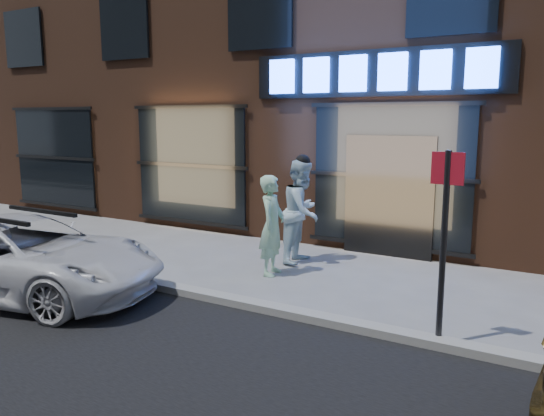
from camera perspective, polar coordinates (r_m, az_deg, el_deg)
The scene contains 7 objects.
ground at distance 7.51m, azimuth 2.70°, elevation -11.74°, with size 90.00×90.00×0.00m, color slate.
curb at distance 7.49m, azimuth 2.70°, elevation -11.32°, with size 60.00×0.25×0.12m, color gray.
storefront_building at distance 14.75m, azimuth 18.14°, elevation 18.62°, with size 30.20×8.28×10.30m.
man_bowtie at distance 9.27m, azimuth 0.01°, elevation -1.88°, with size 0.64×0.42×1.77m, color #A5D9BA.
man_cap at distance 10.08m, azimuth 3.26°, elevation -0.35°, with size 0.96×0.75×1.97m, color silver.
white_suv at distance 9.10m, azimuth -25.27°, elevation -4.79°, with size 2.03×4.41×1.23m, color silver.
sign_post at distance 6.58m, azimuth 18.05°, elevation -2.26°, with size 0.38×0.08×2.37m.
Camera 1 is at (3.20, -6.21, 2.74)m, focal length 35.00 mm.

